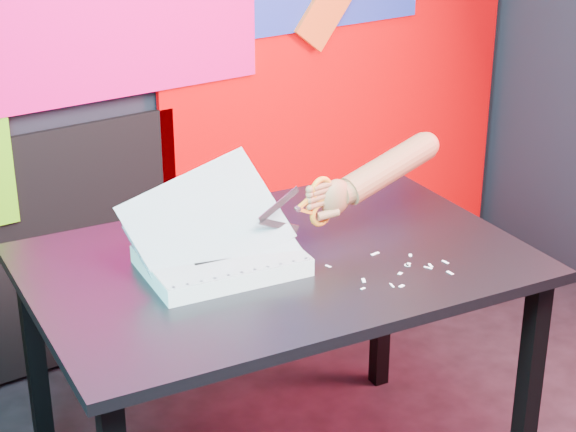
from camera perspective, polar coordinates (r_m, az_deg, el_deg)
room at (r=2.14m, az=14.20°, el=9.64°), size 3.01×3.01×2.71m
backdrop at (r=3.39m, az=-4.53°, el=8.16°), size 2.88×0.05×2.08m
work_table at (r=2.52m, az=-0.63°, el=-4.22°), size 1.36×0.99×0.75m
printout_stack at (r=2.42m, az=-4.03°, el=-2.51°), size 0.43×0.33×0.29m
scissors at (r=2.49m, az=1.67°, el=0.76°), size 0.24×0.03×0.14m
hand_forearm at (r=2.62m, az=5.46°, el=2.59°), size 0.46×0.10×0.16m
paper_clippings at (r=2.44m, az=6.75°, el=-3.14°), size 0.28×0.22×0.00m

